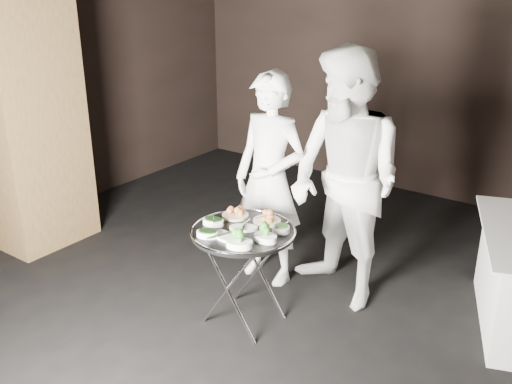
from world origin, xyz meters
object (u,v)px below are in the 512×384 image
Objects in this scene: waiter_left at (270,180)px; waiter_right at (345,181)px; tray_stand at (244,272)px; serving_tray at (243,231)px.

waiter_right reaches higher than waiter_left.
waiter_right is (0.62, 0.06, 0.11)m from waiter_left.
waiter_left reaches higher than tray_stand.
tray_stand is 0.97× the size of serving_tray.
tray_stand is at bearing -90.00° from serving_tray.
serving_tray is 0.84m from waiter_right.
serving_tray is 0.43× the size of waiter_left.
waiter_right reaches higher than tray_stand.
serving_tray is at bearing -69.21° from waiter_left.
waiter_left is 0.89× the size of waiter_right.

